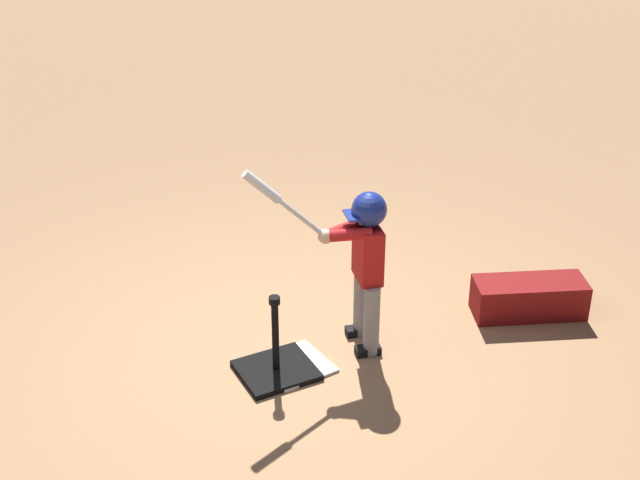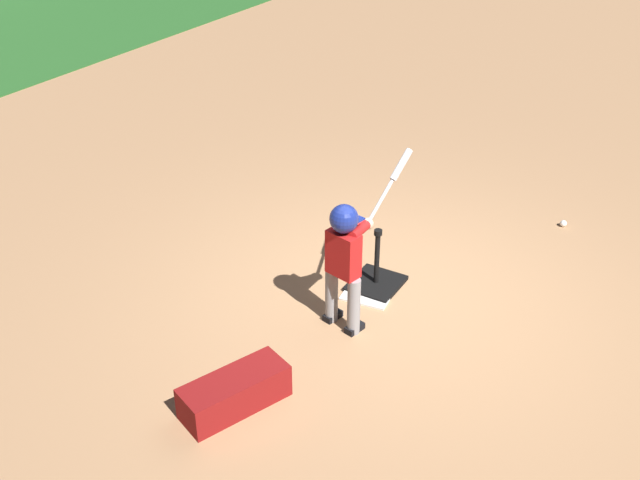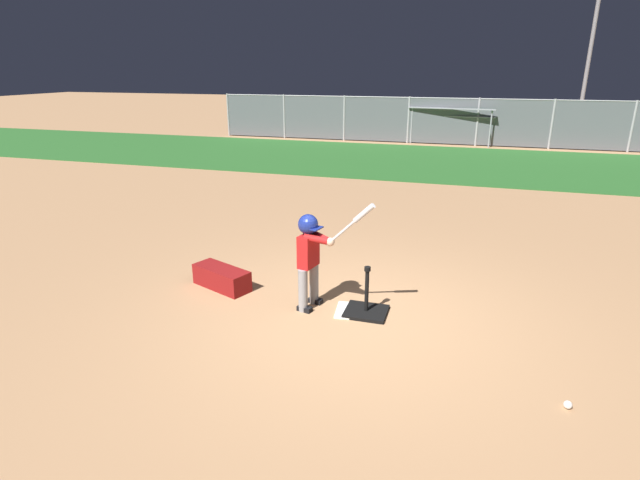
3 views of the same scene
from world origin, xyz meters
The scene contains 5 objects.
ground_plane centered at (0.00, 0.00, 0.00)m, with size 90.00×90.00×0.00m, color #AD7F56.
home_plate centered at (-0.07, 0.19, 0.01)m, with size 0.44×0.44×0.02m, color white.
batting_tee centered at (0.08, 0.20, 0.07)m, with size 0.50×0.45×0.61m.
batter_child centered at (-0.61, 0.16, 0.77)m, with size 0.95×0.42×1.44m.
equipment_bag centered at (-1.95, 0.38, 0.14)m, with size 0.84×0.32×0.28m, color maroon.
Camera 1 is at (2.10, 4.78, 3.65)m, focal length 50.00 mm.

